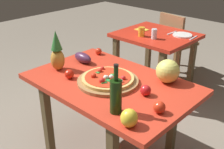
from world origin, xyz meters
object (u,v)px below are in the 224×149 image
at_px(pineapple_left, 57,53).
at_px(display_table, 111,91).
at_px(melon, 168,71).
at_px(bell_pepper, 129,118).
at_px(tomato_at_corner, 98,51).
at_px(tomato_by_bottle, 69,74).
at_px(dinner_plate, 182,35).
at_px(fork_utensil, 172,33).
at_px(dining_chair, 175,40).
at_px(tomato_near_board, 146,90).
at_px(pizza, 107,78).
at_px(knife_utensil, 193,38).
at_px(drinking_glass_juice, 142,32).
at_px(napkin_folded, 142,30).
at_px(wine_bottle, 116,95).
at_px(drinking_glass_water, 154,34).
at_px(pizza_board, 108,81).
at_px(background_table, 155,44).
at_px(eggplant, 83,58).
at_px(tomato_beside_pepper, 159,107).

bearing_deg(pineapple_left, display_table, 16.45).
distance_m(melon, bell_pepper, 0.65).
distance_m(tomato_at_corner, tomato_by_bottle, 0.56).
height_order(melon, tomato_by_bottle, melon).
relative_size(dinner_plate, fork_utensil, 1.22).
bearing_deg(fork_utensil, dining_chair, 115.86).
relative_size(tomato_near_board, fork_utensil, 0.43).
height_order(dining_chair, tomato_near_board, dining_chair).
height_order(pizza, fork_utensil, pizza).
bearing_deg(melon, knife_utensil, 108.83).
xyz_separation_m(drinking_glass_juice, dinner_plate, (0.33, 0.34, -0.04)).
relative_size(tomato_at_corner, napkin_folded, 0.45).
xyz_separation_m(tomato_at_corner, knife_utensil, (0.42, 1.07, -0.03)).
distance_m(wine_bottle, napkin_folded, 1.86).
distance_m(drinking_glass_water, dinner_plate, 0.37).
relative_size(pizza_board, dinner_plate, 2.13).
bearing_deg(dinner_plate, background_table, -149.72).
bearing_deg(bell_pepper, pizza, 147.08).
distance_m(dining_chair, dinner_plate, 0.63).
distance_m(pizza, melon, 0.46).
relative_size(pizza, tomato_by_bottle, 5.32).
bearing_deg(eggplant, melon, 14.10).
bearing_deg(melon, dinner_plate, 115.00).
relative_size(tomato_at_corner, knife_utensil, 0.35).
relative_size(tomato_near_board, drinking_glass_water, 0.69).
distance_m(melon, tomato_beside_pepper, 0.45).
height_order(melon, drinking_glass_water, melon).
xyz_separation_m(dining_chair, pizza_board, (0.54, -1.89, 0.26)).
relative_size(pizza, tomato_at_corner, 6.35).
bearing_deg(pizza_board, background_table, 109.52).
bearing_deg(fork_utensil, display_table, -74.95).
distance_m(pizza_board, drinking_glass_water, 1.18).
bearing_deg(dining_chair, fork_utensil, 124.05).
bearing_deg(melon, tomato_beside_pepper, -63.09).
xyz_separation_m(dining_chair, dinner_plate, (0.35, -0.46, 0.25)).
bearing_deg(pineapple_left, dining_chair, 92.18).
distance_m(dinner_plate, fork_utensil, 0.14).
bearing_deg(drinking_glass_water, wine_bottle, -63.33).
bearing_deg(drinking_glass_water, background_table, 117.53).
bearing_deg(tomato_near_board, tomato_at_corner, 158.12).
relative_size(display_table, background_table, 1.49).
bearing_deg(tomato_by_bottle, tomato_near_board, 18.24).
distance_m(pizza_board, melon, 0.46).
distance_m(wine_bottle, bell_pepper, 0.18).
height_order(eggplant, drinking_glass_water, drinking_glass_water).
bearing_deg(display_table, tomato_at_corner, 144.95).
bearing_deg(tomato_near_board, tomato_by_bottle, -161.76).
bearing_deg(bell_pepper, drinking_glass_juice, 125.49).
distance_m(pizza_board, dinner_plate, 1.45).
relative_size(display_table, melon, 7.14).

